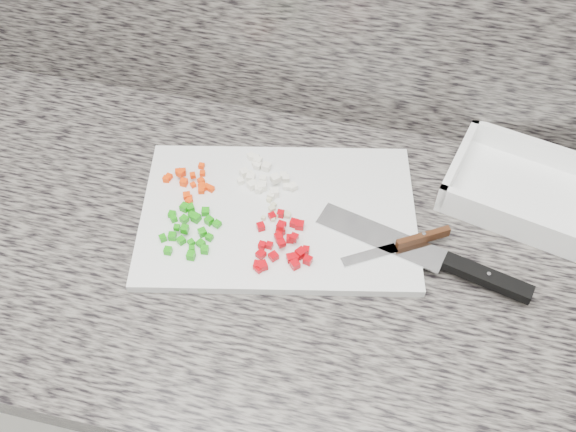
% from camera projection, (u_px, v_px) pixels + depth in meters
% --- Properties ---
extents(cabinet, '(3.92, 0.62, 0.86)m').
position_uv_depth(cabinet, '(275.00, 378.00, 1.33)').
color(cabinet, white).
rests_on(cabinet, ground).
extents(countertop, '(3.96, 0.64, 0.04)m').
position_uv_depth(countertop, '(270.00, 252.00, 0.98)').
color(countertop, '#66605A').
rests_on(countertop, cabinet).
extents(cutting_board, '(0.47, 0.36, 0.01)m').
position_uv_depth(cutting_board, '(278.00, 215.00, 1.00)').
color(cutting_board, silver).
rests_on(cutting_board, countertop).
extents(carrot_pile, '(0.09, 0.09, 0.02)m').
position_uv_depth(carrot_pile, '(189.00, 182.00, 1.02)').
color(carrot_pile, '#F63C05').
rests_on(carrot_pile, cutting_board).
extents(onion_pile, '(0.10, 0.09, 0.02)m').
position_uv_depth(onion_pile, '(264.00, 179.00, 1.02)').
color(onion_pile, white).
rests_on(onion_pile, cutting_board).
extents(green_pepper_pile, '(0.08, 0.10, 0.02)m').
position_uv_depth(green_pepper_pile, '(190.00, 229.00, 0.96)').
color(green_pepper_pile, '#19960D').
rests_on(green_pepper_pile, cutting_board).
extents(red_pepper_pile, '(0.10, 0.12, 0.02)m').
position_uv_depth(red_pepper_pile, '(284.00, 245.00, 0.94)').
color(red_pepper_pile, '#B5020B').
rests_on(red_pepper_pile, cutting_board).
extents(garlic_pile, '(0.04, 0.05, 0.01)m').
position_uv_depth(garlic_pile, '(275.00, 211.00, 0.99)').
color(garlic_pile, beige).
rests_on(garlic_pile, cutting_board).
extents(chef_knife, '(0.32, 0.12, 0.02)m').
position_uv_depth(chef_knife, '(449.00, 263.00, 0.92)').
color(chef_knife, silver).
rests_on(chef_knife, cutting_board).
extents(paring_knife, '(0.15, 0.10, 0.02)m').
position_uv_depth(paring_knife, '(410.00, 242.00, 0.95)').
color(paring_knife, silver).
rests_on(paring_knife, cutting_board).
extents(tray, '(0.28, 0.23, 0.05)m').
position_uv_depth(tray, '(528.00, 192.00, 1.01)').
color(tray, white).
rests_on(tray, countertop).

